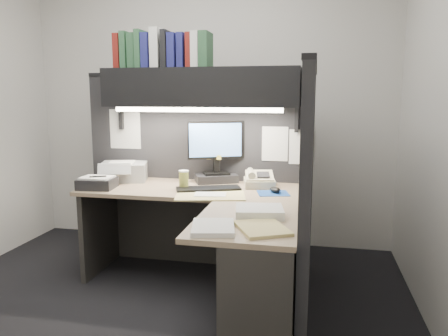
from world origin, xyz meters
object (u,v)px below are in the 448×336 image
(keyboard, at_px, (208,189))
(overhead_shelf, at_px, (201,87))
(monitor, at_px, (216,158))
(notebook_stack, at_px, (97,183))
(desk, at_px, (218,251))
(coffee_cup, at_px, (184,181))
(printer, at_px, (124,171))
(telephone, at_px, (259,180))

(keyboard, bearing_deg, overhead_shelf, 93.35)
(monitor, bearing_deg, overhead_shelf, -171.38)
(overhead_shelf, height_order, notebook_stack, overhead_shelf)
(keyboard, distance_m, notebook_stack, 0.86)
(desk, distance_m, coffee_cup, 0.72)
(printer, bearing_deg, keyboard, -33.73)
(desk, distance_m, notebook_stack, 1.16)
(desk, bearing_deg, overhead_shelf, 111.79)
(notebook_stack, bearing_deg, telephone, 15.13)
(overhead_shelf, distance_m, coffee_cup, 0.75)
(coffee_cup, bearing_deg, desk, -52.84)
(desk, xyz_separation_m, printer, (-0.98, 0.74, 0.36))
(telephone, xyz_separation_m, coffee_cup, (-0.55, -0.22, 0.02))
(overhead_shelf, relative_size, printer, 4.16)
(desk, height_order, keyboard, keyboard)
(overhead_shelf, xyz_separation_m, coffee_cup, (-0.08, -0.26, -0.70))
(monitor, height_order, notebook_stack, monitor)
(notebook_stack, bearing_deg, desk, -20.62)
(coffee_cup, bearing_deg, overhead_shelf, 73.45)
(desk, distance_m, keyboard, 0.61)
(overhead_shelf, bearing_deg, printer, -179.38)
(desk, bearing_deg, printer, 142.72)
(monitor, bearing_deg, printer, 161.43)
(coffee_cup, relative_size, printer, 0.36)
(printer, distance_m, notebook_stack, 0.36)
(coffee_cup, height_order, printer, printer)
(desk, bearing_deg, monitor, 103.50)
(keyboard, relative_size, notebook_stack, 1.81)
(desk, xyz_separation_m, overhead_shelf, (-0.30, 0.75, 1.06))
(coffee_cup, xyz_separation_m, printer, (-0.60, 0.25, 0.01))
(notebook_stack, bearing_deg, monitor, 26.88)
(monitor, height_order, telephone, monitor)
(keyboard, height_order, printer, printer)
(overhead_shelf, bearing_deg, desk, -68.21)
(monitor, height_order, keyboard, monitor)
(coffee_cup, bearing_deg, monitor, 60.79)
(printer, bearing_deg, monitor, -10.91)
(coffee_cup, relative_size, notebook_stack, 0.51)
(telephone, height_order, printer, printer)
(overhead_shelf, bearing_deg, coffee_cup, -106.55)
(overhead_shelf, bearing_deg, telephone, -3.89)
(overhead_shelf, xyz_separation_m, printer, (-0.68, -0.01, -0.70))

